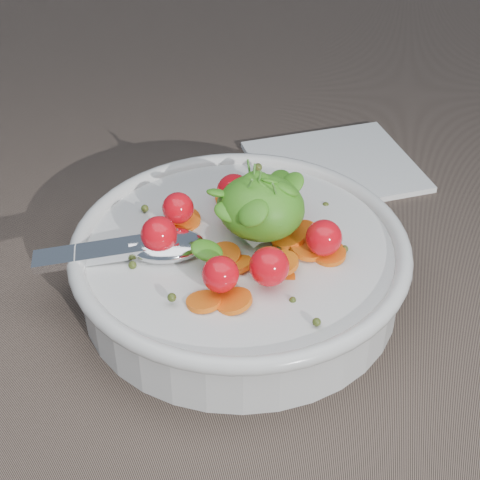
# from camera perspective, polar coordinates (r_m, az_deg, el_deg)

# --- Properties ---
(ground) EXTENTS (6.00, 6.00, 0.00)m
(ground) POSITION_cam_1_polar(r_m,az_deg,el_deg) (0.58, -1.72, -5.15)
(ground) COLOR #6E5C4F
(ground) RESTS_ON ground
(bowl) EXTENTS (0.28, 0.26, 0.11)m
(bowl) POSITION_cam_1_polar(r_m,az_deg,el_deg) (0.58, 0.01, -1.72)
(bowl) COLOR silver
(bowl) RESTS_ON ground
(napkin) EXTENTS (0.20, 0.19, 0.01)m
(napkin) POSITION_cam_1_polar(r_m,az_deg,el_deg) (0.75, 7.33, 5.70)
(napkin) COLOR white
(napkin) RESTS_ON ground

